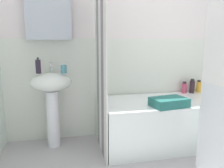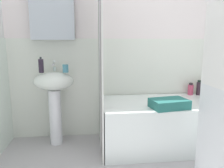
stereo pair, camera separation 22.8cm
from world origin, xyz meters
TOP-DOWN VIEW (x-y plane):
  - wall_back_tiled at (-0.06, 1.26)m, footprint 3.60×0.18m
  - sink at (-0.99, 1.03)m, footprint 0.44×0.34m
  - faucet at (-0.99, 1.11)m, footprint 0.03×0.12m
  - soap_dispenser at (-1.11, 1.00)m, footprint 0.05×0.05m
  - toothbrush_cup at (-0.85, 0.99)m, footprint 0.06×0.06m
  - bathtub at (0.25, 0.86)m, footprint 1.43×0.73m
  - shower_curtain at (-0.48, 0.86)m, footprint 0.01×0.73m
  - lotion_bottle at (0.87, 1.14)m, footprint 0.06×0.06m
  - body_wash_bottle at (0.76, 1.13)m, footprint 0.06×0.06m
  - shampoo_bottle at (0.66, 1.14)m, footprint 0.07×0.07m
  - towel_folded at (0.18, 0.61)m, footprint 0.39×0.29m

SIDE VIEW (x-z plane):
  - bathtub at x=0.25m, z-range 0.00..0.51m
  - towel_folded at x=0.18m, z-range 0.51..0.60m
  - shampoo_bottle at x=0.66m, z-range 0.50..0.65m
  - lotion_bottle at x=0.87m, z-range 0.50..0.67m
  - body_wash_bottle at x=0.76m, z-range 0.50..0.69m
  - sink at x=-0.99m, z-range 0.19..1.03m
  - toothbrush_cup at x=-0.85m, z-range 0.83..0.92m
  - faucet at x=-0.99m, z-range 0.83..0.95m
  - soap_dispenser at x=-1.11m, z-range 0.82..0.99m
  - shower_curtain at x=-0.48m, z-range 0.00..2.00m
  - wall_back_tiled at x=-0.06m, z-range -0.06..2.34m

